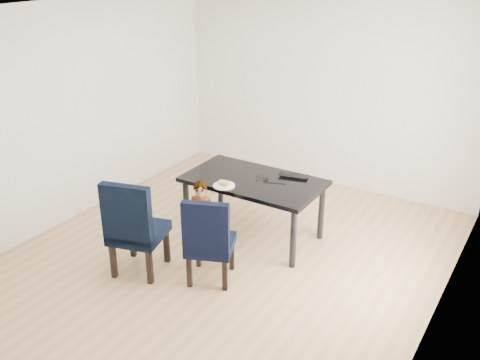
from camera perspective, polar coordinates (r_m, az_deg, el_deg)
The scene contains 14 objects.
floor at distance 6.21m, azimuth -0.98°, elevation -7.88°, with size 4.50×5.00×0.01m, color tan.
ceiling at distance 5.32m, azimuth -1.20°, elevation 17.85°, with size 4.50×5.00×0.01m, color white.
wall_back at distance 7.75m, azimuth 9.15°, elevation 9.23°, with size 4.50×0.01×2.70m, color silver.
wall_front at distance 3.95m, azimuth -21.33°, elevation -6.74°, with size 4.50×0.01×2.70m, color white.
wall_left at distance 7.05m, azimuth -16.79°, elevation 7.07°, with size 0.01×5.00×2.70m, color white.
wall_right at distance 4.87m, azimuth 21.83°, elevation -1.04°, with size 0.01×5.00×2.70m, color white.
dining_table at distance 6.40m, azimuth 1.42°, elevation -2.98°, with size 1.60×0.90×0.75m, color black.
chair_left at distance 5.76m, azimuth -10.81°, elevation -4.69°, with size 0.53×0.55×1.10m, color black.
chair_right at distance 5.55m, azimuth -3.17°, elevation -6.11°, with size 0.47×0.49×0.98m, color black.
child at distance 5.97m, azimuth -4.14°, elevation -4.26°, with size 0.33×0.22×0.91m, color red.
plate at distance 6.05m, azimuth -1.73°, elevation -0.60°, with size 0.25×0.25×0.01m, color white.
sandwich at distance 6.04m, azimuth -1.73°, elevation -0.28°, with size 0.16×0.07×0.06m, color #B2983F.
laptop at distance 6.36m, azimuth 5.82°, elevation 0.60°, with size 0.34×0.22×0.03m, color black.
cable_tangle at distance 6.19m, azimuth 2.33°, elevation -0.07°, with size 0.14×0.14×0.01m, color black.
Camera 1 is at (2.88, -4.44, 3.24)m, focal length 40.00 mm.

